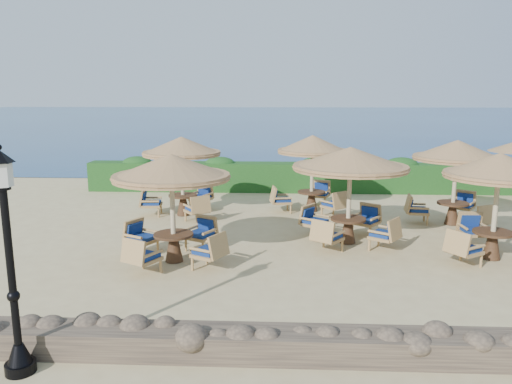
% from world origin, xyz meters
% --- Properties ---
extents(ground, '(120.00, 120.00, 0.00)m').
position_xyz_m(ground, '(0.00, 0.00, 0.00)').
color(ground, tan).
rests_on(ground, ground).
extents(sea, '(160.00, 160.00, 0.00)m').
position_xyz_m(sea, '(0.00, 70.00, 0.00)').
color(sea, navy).
rests_on(sea, ground).
extents(hedge, '(18.00, 0.90, 1.20)m').
position_xyz_m(hedge, '(0.00, 7.20, 0.60)').
color(hedge, '#143C13').
rests_on(hedge, ground).
extents(stone_wall, '(15.00, 0.65, 0.44)m').
position_xyz_m(stone_wall, '(0.00, -6.20, 0.22)').
color(stone_wall, brown).
rests_on(stone_wall, ground).
extents(lamp_post, '(0.44, 0.44, 3.31)m').
position_xyz_m(lamp_post, '(-4.80, -6.80, 1.55)').
color(lamp_post, black).
rests_on(lamp_post, ground).
extents(cafe_set_0, '(2.83, 2.83, 2.65)m').
position_xyz_m(cafe_set_0, '(-3.56, -1.79, 1.83)').
color(cafe_set_0, '#C3B389').
rests_on(cafe_set_0, ground).
extents(cafe_set_1, '(3.12, 3.12, 2.65)m').
position_xyz_m(cafe_set_1, '(0.88, -0.04, 1.90)').
color(cafe_set_1, '#C3B389').
rests_on(cafe_set_1, ground).
extents(cafe_set_2, '(2.77, 2.72, 2.65)m').
position_xyz_m(cafe_set_2, '(4.28, -1.21, 1.86)').
color(cafe_set_2, '#C3B389').
rests_on(cafe_set_2, ground).
extents(cafe_set_3, '(2.73, 2.76, 2.65)m').
position_xyz_m(cafe_set_3, '(-4.24, 2.89, 1.86)').
color(cafe_set_3, '#C3B389').
rests_on(cafe_set_3, ground).
extents(cafe_set_4, '(2.64, 2.73, 2.65)m').
position_xyz_m(cafe_set_4, '(0.11, 3.69, 1.81)').
color(cafe_set_4, '#C3B389').
rests_on(cafe_set_4, ground).
extents(cafe_set_5, '(2.75, 2.76, 2.65)m').
position_xyz_m(cafe_set_5, '(4.41, 2.12, 1.87)').
color(cafe_set_5, '#C3B389').
rests_on(cafe_set_5, ground).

